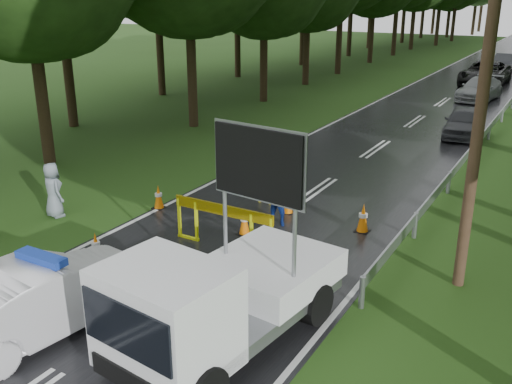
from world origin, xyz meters
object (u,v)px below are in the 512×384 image
Objects in this scene: queue_car_third at (485,73)px; queue_car_fourth at (505,63)px; police_sedan at (46,296)px; civilian at (277,197)px; officer at (265,171)px; queue_car_first at (464,122)px; barrier at (223,216)px; queue_car_second at (480,89)px; work_truck at (216,299)px.

queue_car_fourth is (0.23, 8.19, -0.11)m from queue_car_third.
police_sedan is 6.79m from civilian.
officer is 0.53× the size of queue_car_first.
queue_car_second is at bearing 86.56° from barrier.
police_sedan is 2.24× the size of officer.
queue_car_second is 0.77× the size of queue_car_third.
queue_car_first reaches higher than barrier.
barrier is at bearing -98.55° from civilian.
work_truck is at bearing -68.45° from civilian.
queue_car_third is (0.79, 28.79, -0.01)m from civilian.
police_sedan is at bearing -106.60° from queue_car_first.
civilian is (-1.76, 5.66, -0.22)m from work_truck.
queue_car_first is at bearing -85.83° from queue_car_fourth.
civilian is 37.00m from queue_car_fourth.
officer is (-0.66, 3.34, 0.12)m from barrier.
queue_car_first is 0.89× the size of queue_car_fourth.
civilian reaches higher than queue_car_third.
queue_car_fourth is (-1.37, 23.96, 0.06)m from queue_car_first.
barrier is 24.87m from queue_car_second.
work_truck reaches higher than civilian.
officer is 0.45× the size of queue_car_second.
queue_car_third is at bearing 88.63° from barrier.
work_truck is at bearing -83.06° from queue_car_second.
officer is 1.22× the size of civilian.
officer is (0.22, 8.00, 0.29)m from police_sedan.
queue_car_third reaches higher than police_sedan.
queue_car_fourth is at bearing 87.38° from queue_car_first.
barrier is at bearing -91.27° from queue_car_fourth.
work_truck is 18.70m from queue_car_first.
queue_car_third is at bearing 102.57° from queue_car_second.
work_truck is 1.12× the size of queue_car_second.
civilian is at bearing -87.33° from queue_car_second.
queue_car_first is at bearing 83.90° from civilian.
queue_car_third reaches higher than queue_car_fourth.
work_truck reaches higher than queue_car_first.
civilian is 22.84m from queue_car_second.
officer is at bearing -92.53° from queue_car_fourth.
queue_car_fourth reaches higher than barrier.
work_truck is (3.10, 1.00, 0.32)m from police_sedan.
civilian is at bearing -90.68° from queue_car_fourth.
queue_car_second is at bearing -86.91° from police_sedan.
queue_car_fourth is at bearing 98.33° from work_truck.
work_truck is at bearing 110.44° from officer.
civilian is 0.28× the size of queue_car_third.
queue_car_fourth is at bearing -84.60° from police_sedan.
queue_car_fourth is (2.14, 35.65, -0.30)m from officer.
police_sedan is at bearing -99.76° from barrier.
police_sedan reaches higher than queue_car_first.
police_sedan reaches higher than queue_car_fourth.
officer is 35.71m from queue_car_fourth.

